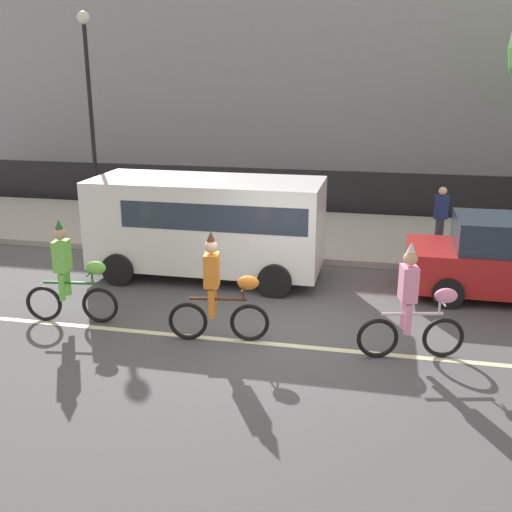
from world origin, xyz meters
The scene contains 12 objects.
ground_plane centered at (0.00, 0.00, 0.00)m, with size 80.00×80.00×0.00m, color #4C4C4F.
road_centre_line centered at (0.00, -0.50, 0.00)m, with size 36.00×0.14×0.01m, color beige.
sidewalk_curb centered at (0.00, 6.50, 0.07)m, with size 60.00×5.00×0.15m, color #9E9B93.
fence_line centered at (0.00, 9.40, 0.70)m, with size 40.00×0.08×1.40m, color black.
building_backdrop centered at (-1.51, 18.00, 3.68)m, with size 28.00×8.00×7.37m, color #99939E.
parade_cyclist_lime centered at (-3.75, -0.33, 0.84)m, with size 1.71×0.51×1.92m.
parade_cyclist_orange centered at (-0.92, -0.53, 0.84)m, with size 1.71×0.52×1.92m.
parade_cyclist_pink centered at (2.23, -0.50, 0.84)m, with size 1.69×0.58×1.92m.
parked_van_white centered at (-2.01, 2.70, 1.28)m, with size 5.00×2.22×2.18m.
parked_car_red centered at (4.24, 2.68, 0.78)m, with size 4.10×1.92×1.64m.
street_lamp_post centered at (-6.80, 6.88, 3.99)m, with size 0.36×0.36×5.86m.
pedestrian_onlooker centered at (3.04, 5.17, 1.01)m, with size 0.32×0.20×1.62m.
Camera 1 is at (1.65, -9.54, 4.38)m, focal length 42.00 mm.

